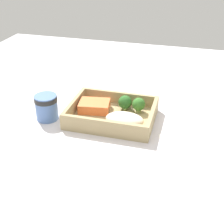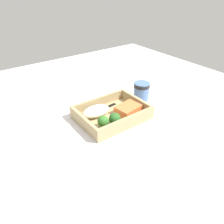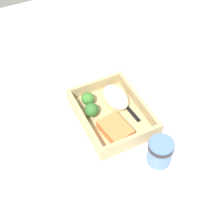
# 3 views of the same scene
# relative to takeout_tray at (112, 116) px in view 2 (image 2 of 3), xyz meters

# --- Properties ---
(ground_plane) EXTENTS (1.60, 1.60, 0.02)m
(ground_plane) POSITION_rel_takeout_tray_xyz_m (0.00, 0.00, -0.02)
(ground_plane) COLOR silver
(takeout_tray) EXTENTS (0.26, 0.20, 0.01)m
(takeout_tray) POSITION_rel_takeout_tray_xyz_m (0.00, 0.00, 0.00)
(takeout_tray) COLOR tan
(takeout_tray) RESTS_ON ground_plane
(tray_rim) EXTENTS (0.26, 0.20, 0.04)m
(tray_rim) POSITION_rel_takeout_tray_xyz_m (0.00, 0.00, 0.03)
(tray_rim) COLOR tan
(tray_rim) RESTS_ON takeout_tray
(salmon_fillet) EXTENTS (0.11, 0.09, 0.03)m
(salmon_fillet) POSITION_rel_takeout_tray_xyz_m (-0.07, 0.02, 0.02)
(salmon_fillet) COLOR orange
(salmon_fillet) RESTS_ON takeout_tray
(mashed_potatoes) EXTENTS (0.12, 0.07, 0.04)m
(mashed_potatoes) POSITION_rel_takeout_tray_xyz_m (0.05, -0.04, 0.02)
(mashed_potatoes) COLOR beige
(mashed_potatoes) RESTS_ON takeout_tray
(broccoli_floret_1) EXTENTS (0.04, 0.04, 0.05)m
(broccoli_floret_1) POSITION_rel_takeout_tray_xyz_m (0.03, 0.06, 0.03)
(broccoli_floret_1) COLOR #86AD62
(broccoli_floret_1) RESTS_ON takeout_tray
(broccoli_floret_2) EXTENTS (0.04, 0.04, 0.05)m
(broccoli_floret_2) POSITION_rel_takeout_tray_xyz_m (0.07, 0.05, 0.03)
(broccoli_floret_2) COLOR #819652
(broccoli_floret_2) RESTS_ON takeout_tray
(fork) EXTENTS (0.16, 0.03, 0.00)m
(fork) POSITION_rel_takeout_tray_xyz_m (0.03, -0.06, 0.01)
(fork) COLOR black
(fork) RESTS_ON takeout_tray
(paper_cup) EXTENTS (0.07, 0.07, 0.08)m
(paper_cup) POSITION_rel_takeout_tray_xyz_m (-0.20, -0.05, 0.04)
(paper_cup) COLOR #5072AE
(paper_cup) RESTS_ON ground_plane
(receipt_slip) EXTENTS (0.14, 0.17, 0.00)m
(receipt_slip) POSITION_rel_takeout_tray_xyz_m (0.22, -0.09, -0.00)
(receipt_slip) COLOR white
(receipt_slip) RESTS_ON ground_plane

